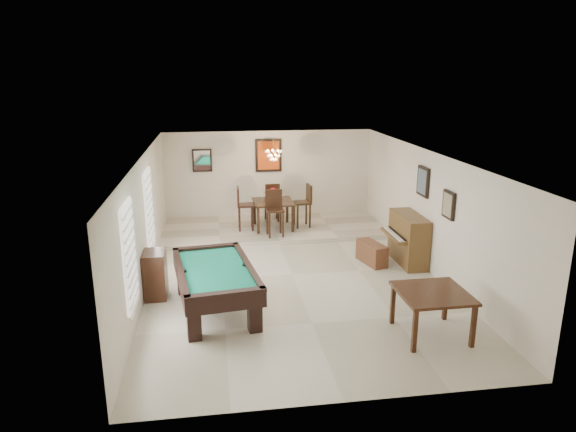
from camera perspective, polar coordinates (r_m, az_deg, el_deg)
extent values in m
cube|color=beige|center=(11.14, 0.45, -6.58)|extent=(6.00, 9.00, 0.02)
cube|color=silver|center=(15.06, -2.18, 4.52)|extent=(6.00, 0.04, 2.60)
cube|color=silver|center=(6.59, 6.62, -10.65)|extent=(6.00, 0.04, 2.60)
cube|color=silver|center=(10.69, -15.63, -0.72)|extent=(0.04, 9.00, 2.60)
cube|color=silver|center=(11.55, 15.34, 0.51)|extent=(0.04, 9.00, 2.60)
cube|color=white|center=(10.44, 0.49, 6.80)|extent=(6.00, 9.00, 0.04)
cube|color=beige|center=(14.15, -1.57, -1.38)|extent=(6.00, 2.50, 0.12)
cube|color=white|center=(8.58, -17.19, -4.17)|extent=(0.06, 1.00, 1.70)
cube|color=white|center=(11.23, -15.16, 0.63)|extent=(0.06, 1.00, 1.70)
cube|color=#5A321D|center=(11.86, 9.29, -4.09)|extent=(0.54, 0.93, 0.48)
cube|color=black|center=(10.25, -14.51, -6.31)|extent=(0.41, 0.61, 0.92)
cube|color=#D84C14|center=(14.92, -2.18, 6.75)|extent=(0.75, 0.06, 0.95)
cube|color=white|center=(14.85, -9.53, 6.11)|extent=(0.55, 0.06, 0.65)
cube|color=slate|center=(11.67, 14.79, 3.73)|extent=(0.06, 0.55, 0.65)
cube|color=gray|center=(10.56, 17.43, 1.19)|extent=(0.06, 0.45, 0.55)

